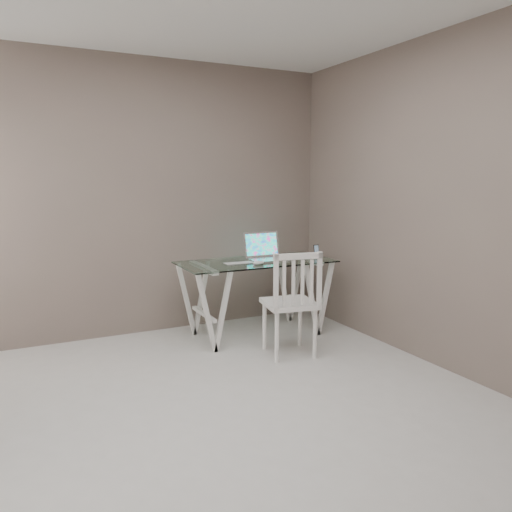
# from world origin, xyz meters

# --- Properties ---
(room) EXTENTS (4.50, 4.52, 2.71)m
(room) POSITION_xyz_m (-0.06, 0.02, 1.72)
(room) COLOR beige
(room) RESTS_ON ground
(desk) EXTENTS (1.50, 0.70, 0.75)m
(desk) POSITION_xyz_m (1.01, 1.65, 0.38)
(desk) COLOR silver
(desk) RESTS_ON ground
(chair) EXTENTS (0.50, 0.50, 0.94)m
(chair) POSITION_xyz_m (1.02, 0.96, 0.52)
(chair) COLOR white
(chair) RESTS_ON ground
(laptop) EXTENTS (0.38, 0.32, 0.27)m
(laptop) POSITION_xyz_m (1.15, 1.71, 0.81)
(laptop) COLOR silver
(laptop) RESTS_ON desk
(keyboard) EXTENTS (0.29, 0.12, 0.01)m
(keyboard) POSITION_xyz_m (0.80, 1.60, 0.75)
(keyboard) COLOR silver
(keyboard) RESTS_ON desk
(mouse) EXTENTS (0.11, 0.07, 0.04)m
(mouse) POSITION_xyz_m (0.95, 1.47, 0.76)
(mouse) COLOR white
(mouse) RESTS_ON desk
(phone_dock) EXTENTS (0.07, 0.07, 0.13)m
(phone_dock) POSITION_xyz_m (1.68, 1.60, 0.78)
(phone_dock) COLOR white
(phone_dock) RESTS_ON desk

